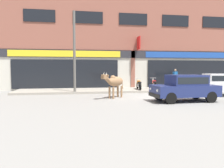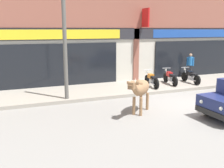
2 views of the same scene
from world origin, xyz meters
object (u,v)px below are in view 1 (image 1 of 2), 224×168
Objects in this scene: cow at (115,82)px; motorcycle_1 at (154,84)px; pedestrian at (175,76)px; car_1 at (185,87)px; motorcycle_0 at (139,85)px; motorcycle_2 at (171,84)px; car_0 at (221,83)px; utility_pole at (74,52)px.

cow reaches higher than motorcycle_1.
car_1 is at bearing -111.54° from pedestrian.
cow is 1.06× the size of pedestrian.
car_1 is 5.55m from motorcycle_0.
motorcycle_1 is 0.99× the size of motorcycle_2.
motorcycle_1 is (-3.30, 3.67, -0.26)m from car_0.
motorcycle_0 is 1.00× the size of motorcycle_1.
pedestrian is (2.41, 1.31, 0.60)m from motorcycle_1.
cow is 8.07m from pedestrian.
motorcycle_0 is (2.56, 3.51, -0.45)m from cow.
motorcycle_1 is at bearing 86.58° from car_1.
cow is 4.37m from motorcycle_0.
motorcycle_0 is at bearing 143.26° from car_0.
car_1 is at bearing -93.42° from motorcycle_1.
cow is 0.94× the size of motorcycle_1.
car_1 is 7.49m from pedestrian.
cow is at bearing -136.66° from motorcycle_1.
pedestrian is (-0.89, 4.98, 0.34)m from car_0.
utility_pole is (-6.34, -1.02, 2.45)m from motorcycle_1.
car_0 reaches higher than motorcycle_2.
motorcycle_0 is 1.13× the size of pedestrian.
pedestrian reaches higher than car_1.
car_0 is 5.07m from pedestrian.
motorcycle_0 and motorcycle_1 have the same top height.
motorcycle_1 is at bearing 131.99° from car_0.
utility_pole reaches higher than car_0.
car_0 reaches higher than motorcycle_0.
cow is 6.34m from motorcycle_2.
motorcycle_2 is at bearing -7.01° from motorcycle_1.
pedestrian is at bearing 53.80° from motorcycle_2.
car_0 is at bearing -36.74° from motorcycle_0.
utility_pole reaches higher than motorcycle_2.
motorcycle_0 is at bearing -158.22° from pedestrian.
car_1 is (-3.64, -1.98, 0.00)m from car_0.
utility_pole reaches higher than motorcycle_0.
pedestrian reaches higher than cow.
motorcycle_0 is 1.00× the size of motorcycle_2.
motorcycle_2 is at bearing 0.58° from motorcycle_0.
pedestrian is at bearing 14.91° from utility_pole.
car_0 is 4.14m from car_1.
motorcycle_1 is 2.81m from pedestrian.
car_0 is 2.11× the size of motorcycle_1.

